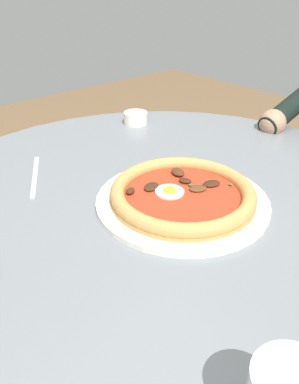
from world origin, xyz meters
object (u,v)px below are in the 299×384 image
at_px(dining_table, 165,263).
at_px(fork_utensil, 35,176).
at_px(pizza_on_plate, 182,195).
at_px(ramekin_capers, 136,118).

bearing_deg(dining_table, fork_utensil, -152.50).
distance_m(pizza_on_plate, fork_utensil, 0.31).
bearing_deg(dining_table, ramekin_capers, 148.13).
relative_size(dining_table, fork_utensil, 6.40).
relative_size(dining_table, pizza_on_plate, 3.33).
xyz_separation_m(dining_table, fork_utensil, (-0.25, -0.13, 0.14)).
bearing_deg(fork_utensil, dining_table, 27.50).
relative_size(pizza_on_plate, fork_utensil, 1.92).
distance_m(dining_table, fork_utensil, 0.32).
xyz_separation_m(pizza_on_plate, fork_utensil, (-0.27, -0.15, -0.02)).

